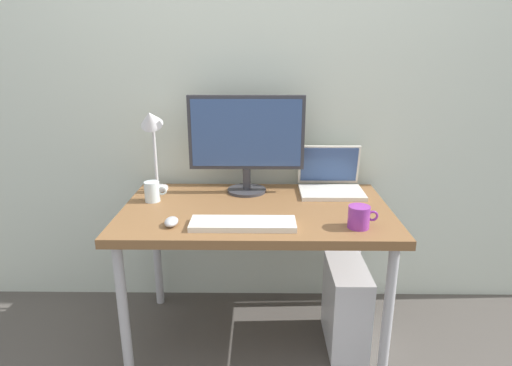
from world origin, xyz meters
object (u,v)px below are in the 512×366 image
computer_tower (346,305)px  monitor (246,138)px  coffee_mug (359,217)px  mouse (171,222)px  desk (256,220)px  laptop (330,180)px  desk_lamp (152,131)px  keyboard (243,224)px  glass_cup (153,192)px

computer_tower → monitor: bearing=151.2°
coffee_mug → mouse: bearing=179.1°
desk → laptop: 0.47m
computer_tower → laptop: bearing=101.9°
desk → desk_lamp: desk_lamp is taller
monitor → computer_tower: (0.49, -0.27, -0.78)m
desk → mouse: mouse is taller
desk → coffee_mug: (0.43, -0.23, 0.11)m
monitor → mouse: (-0.30, -0.45, -0.27)m
desk → keyboard: keyboard is taller
keyboard → coffee_mug: 0.48m
keyboard → desk: bearing=77.0°
coffee_mug → glass_cup: size_ratio=1.15×
glass_cup → mouse: bearing=-63.4°
laptop → desk_lamp: (-0.90, -0.01, 0.26)m
desk → glass_cup: bearing=170.6°
mouse → coffee_mug: size_ratio=0.72×
keyboard → laptop: bearing=47.3°
laptop → keyboard: bearing=-132.7°
mouse → computer_tower: (0.79, 0.18, -0.51)m
coffee_mug → glass_cup: (-0.93, 0.31, 0.00)m
mouse → coffee_mug: bearing=-0.9°
mouse → coffee_mug: coffee_mug is taller
monitor → coffee_mug: (0.48, -0.46, -0.24)m
desk → glass_cup: glass_cup is taller
coffee_mug → glass_cup: bearing=161.4°
monitor → laptop: 0.49m
keyboard → glass_cup: glass_cup is taller
computer_tower → glass_cup: bearing=172.6°
computer_tower → mouse: bearing=-167.4°
desk → coffee_mug: bearing=-28.2°
desk → laptop: size_ratio=3.89×
mouse → laptop: bearing=32.3°
desk → desk_lamp: size_ratio=2.80×
coffee_mug → glass_cup: 0.98m
desk_lamp → computer_tower: desk_lamp is taller
desk → monitor: size_ratio=2.15×
desk → glass_cup: (-0.50, 0.08, 0.11)m
desk_lamp → computer_tower: 1.29m
desk → mouse: size_ratio=13.82×
laptop → coffee_mug: (0.05, -0.48, -0.01)m
desk → coffee_mug: coffee_mug is taller
monitor → mouse: size_ratio=6.43×
keyboard → computer_tower: 0.73m
desk_lamp → mouse: bearing=-69.2°
desk → mouse: (-0.35, -0.22, 0.08)m
desk → desk_lamp: (-0.52, 0.23, 0.38)m
desk → desk_lamp: bearing=156.0°
keyboard → desk_lamp: bearing=135.9°
monitor → laptop: (0.43, 0.02, -0.22)m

